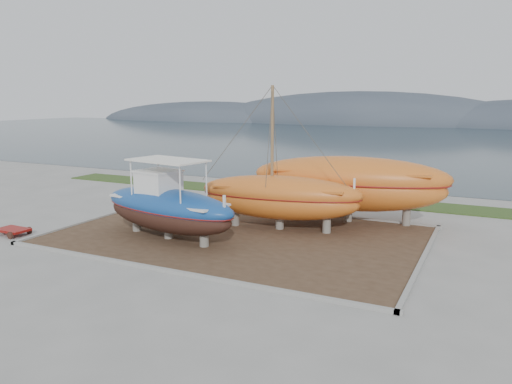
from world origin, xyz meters
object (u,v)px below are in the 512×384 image
at_px(orange_bare_hull, 349,190).
at_px(blue_caique, 168,199).
at_px(orange_sailboat, 280,159).
at_px(white_dinghy, 167,207).
at_px(red_trailer, 13,232).

bearing_deg(orange_bare_hull, blue_caique, -143.08).
relative_size(blue_caique, orange_bare_hull, 0.75).
height_order(blue_caique, orange_sailboat, orange_sailboat).
relative_size(blue_caique, white_dinghy, 1.78).
relative_size(orange_sailboat, red_trailer, 3.59).
height_order(blue_caique, red_trailer, blue_caique).
distance_m(blue_caique, orange_bare_hull, 10.26).
height_order(orange_sailboat, red_trailer, orange_sailboat).
distance_m(white_dinghy, red_trailer, 8.17).
xyz_separation_m(blue_caique, orange_bare_hull, (7.15, 7.35, -0.19)).
bearing_deg(blue_caique, white_dinghy, 136.92).
relative_size(blue_caique, red_trailer, 3.38).
xyz_separation_m(white_dinghy, orange_bare_hull, (9.68, 3.95, 1.11)).
bearing_deg(orange_bare_hull, white_dinghy, -166.65).
bearing_deg(orange_sailboat, white_dinghy, 178.01).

